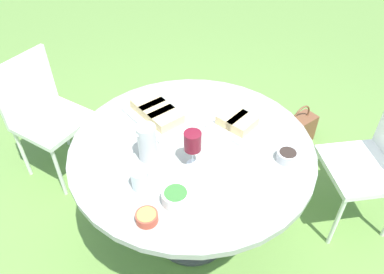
{
  "coord_description": "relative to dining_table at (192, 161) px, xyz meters",
  "views": [
    {
      "loc": [
        0.86,
        1.13,
        2.07
      ],
      "look_at": [
        0.0,
        0.0,
        0.83
      ],
      "focal_mm": 35.0,
      "sensor_mm": 36.0,
      "label": 1
    }
  ],
  "objects": [
    {
      "name": "bowl_fries",
      "position": [
        0.43,
        0.26,
        0.13
      ],
      "size": [
        0.1,
        0.1,
        0.04
      ],
      "color": "#B74733",
      "rests_on": "dining_table"
    },
    {
      "name": "chair_near_left",
      "position": [
        -0.97,
        0.54,
        -0.14
      ],
      "size": [
        0.58,
        0.59,
        0.89
      ],
      "color": "white",
      "rests_on": "ground_plane"
    },
    {
      "name": "wine_glass",
      "position": [
        0.08,
        0.11,
        0.25
      ],
      "size": [
        0.08,
        0.08,
        0.2
      ],
      "color": "silver",
      "rests_on": "dining_table"
    },
    {
      "name": "bowl_olives",
      "position": [
        -0.31,
        0.37,
        0.14
      ],
      "size": [
        0.1,
        0.1,
        0.05
      ],
      "color": "silver",
      "rests_on": "dining_table"
    },
    {
      "name": "dining_table",
      "position": [
        0.0,
        0.0,
        0.0
      ],
      "size": [
        1.26,
        1.26,
        0.77
      ],
      "color": "#4C4C51",
      "rests_on": "ground_plane"
    },
    {
      "name": "platter_bread_main",
      "position": [
        0.01,
        -0.3,
        0.14
      ],
      "size": [
        0.25,
        0.39,
        0.07
      ],
      "color": "white",
      "rests_on": "dining_table"
    },
    {
      "name": "ground_plane",
      "position": [
        0.0,
        0.0,
        -0.66
      ],
      "size": [
        40.0,
        40.0,
        0.0
      ],
      "primitive_type": "plane",
      "color": "#668E42"
    },
    {
      "name": "water_pitcher",
      "position": [
        0.22,
        -0.06,
        0.21
      ],
      "size": [
        0.1,
        0.09,
        0.2
      ],
      "color": "silver",
      "rests_on": "dining_table"
    },
    {
      "name": "chair_near_right",
      "position": [
        0.43,
        -1.13,
        -0.14
      ],
      "size": [
        0.56,
        0.55,
        0.89
      ],
      "color": "white",
      "rests_on": "ground_plane"
    },
    {
      "name": "handbag",
      "position": [
        -1.21,
        -0.18,
        -0.53
      ],
      "size": [
        0.3,
        0.14,
        0.37
      ],
      "color": "brown",
      "rests_on": "ground_plane"
    },
    {
      "name": "cup_water_near",
      "position": [
        0.36,
        0.08,
        0.16
      ],
      "size": [
        0.08,
        0.08,
        0.1
      ],
      "color": "silver",
      "rests_on": "dining_table"
    },
    {
      "name": "platter_charcuterie",
      "position": [
        -0.29,
        0.05,
        0.14
      ],
      "size": [
        0.29,
        0.36,
        0.07
      ],
      "color": "white",
      "rests_on": "dining_table"
    },
    {
      "name": "bowl_salad",
      "position": [
        0.28,
        0.25,
        0.15
      ],
      "size": [
        0.12,
        0.12,
        0.07
      ],
      "color": "white",
      "rests_on": "dining_table"
    }
  ]
}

